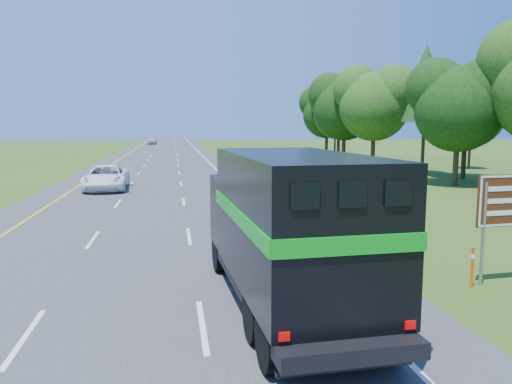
{
  "coord_description": "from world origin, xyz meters",
  "views": [
    {
      "loc": [
        1.27,
        0.52,
        4.39
      ],
      "look_at": [
        4.87,
        22.09,
        1.46
      ],
      "focal_mm": 35.0,
      "sensor_mm": 36.0,
      "label": 1
    }
  ],
  "objects_px": {
    "horse_truck": "(287,227)",
    "white_suv": "(106,178)",
    "far_car": "(152,141)",
    "exit_sign": "(510,205)"
  },
  "relations": [
    {
      "from": "horse_truck",
      "to": "white_suv",
      "type": "xyz_separation_m",
      "value": [
        -7.11,
        23.75,
        -1.17
      ]
    },
    {
      "from": "far_car",
      "to": "white_suv",
      "type": "bearing_deg",
      "value": -85.99
    },
    {
      "from": "exit_sign",
      "to": "far_car",
      "type": "bearing_deg",
      "value": 93.11
    },
    {
      "from": "white_suv",
      "to": "exit_sign",
      "type": "relative_size",
      "value": 1.75
    },
    {
      "from": "horse_truck",
      "to": "white_suv",
      "type": "height_order",
      "value": "horse_truck"
    },
    {
      "from": "white_suv",
      "to": "far_car",
      "type": "xyz_separation_m",
      "value": [
        -0.14,
        82.86,
        -0.03
      ]
    },
    {
      "from": "horse_truck",
      "to": "far_car",
      "type": "relative_size",
      "value": 1.82
    },
    {
      "from": "white_suv",
      "to": "horse_truck",
      "type": "bearing_deg",
      "value": -74.27
    },
    {
      "from": "far_car",
      "to": "exit_sign",
      "type": "bearing_deg",
      "value": -78.67
    },
    {
      "from": "horse_truck",
      "to": "exit_sign",
      "type": "relative_size",
      "value": 2.51
    }
  ]
}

